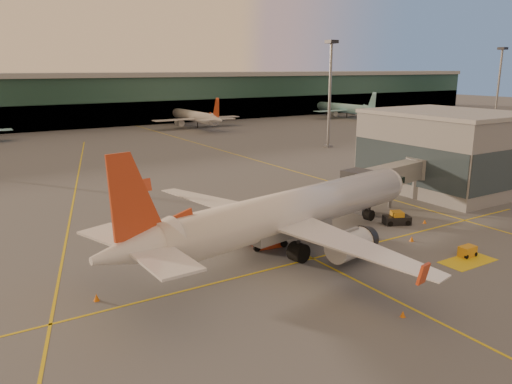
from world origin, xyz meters
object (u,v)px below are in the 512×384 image
catering_truck (265,226)px  gpu_cart (467,251)px  pushback_tug (397,219)px  main_airplane (286,214)px

catering_truck → gpu_cart: (16.40, -13.81, -1.78)m
pushback_tug → catering_truck: bearing=-161.5°
gpu_cart → catering_truck: bearing=139.9°
gpu_cart → pushback_tug: bearing=79.4°
main_airplane → gpu_cart: (15.37, -11.31, -3.64)m
gpu_cart → main_airplane: bearing=143.6°
main_airplane → gpu_cart: size_ratio=21.88×
catering_truck → pushback_tug: size_ratio=1.50×
main_airplane → pushback_tug: (17.55, 0.39, -3.50)m
main_airplane → gpu_cart: 19.42m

